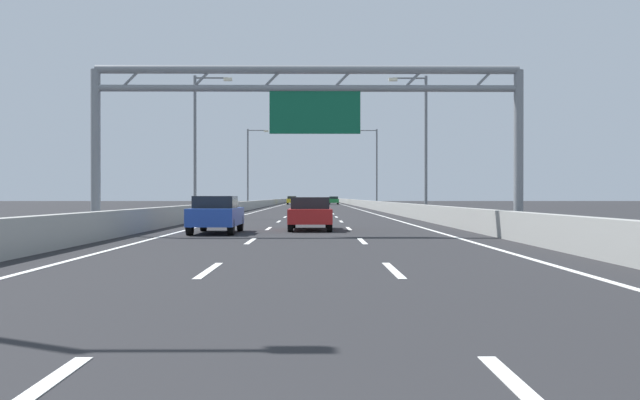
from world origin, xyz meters
TOP-DOWN VIEW (x-y plane):
  - ground_plane at (0.00, 100.00)m, footprint 260.00×260.00m
  - lane_dash_left_1 at (-1.80, 12.50)m, footprint 0.16×3.00m
  - lane_dash_left_2 at (-1.80, 21.50)m, footprint 0.16×3.00m
  - lane_dash_left_3 at (-1.80, 30.50)m, footprint 0.16×3.00m
  - lane_dash_left_4 at (-1.80, 39.50)m, footprint 0.16×3.00m
  - lane_dash_left_5 at (-1.80, 48.50)m, footprint 0.16×3.00m
  - lane_dash_left_6 at (-1.80, 57.50)m, footprint 0.16×3.00m
  - lane_dash_left_7 at (-1.80, 66.50)m, footprint 0.16×3.00m
  - lane_dash_left_8 at (-1.80, 75.50)m, footprint 0.16×3.00m
  - lane_dash_left_9 at (-1.80, 84.50)m, footprint 0.16×3.00m
  - lane_dash_left_10 at (-1.80, 93.50)m, footprint 0.16×3.00m
  - lane_dash_left_11 at (-1.80, 102.50)m, footprint 0.16×3.00m
  - lane_dash_left_12 at (-1.80, 111.50)m, footprint 0.16×3.00m
  - lane_dash_left_13 at (-1.80, 120.50)m, footprint 0.16×3.00m
  - lane_dash_left_14 at (-1.80, 129.50)m, footprint 0.16×3.00m
  - lane_dash_left_15 at (-1.80, 138.50)m, footprint 0.16×3.00m
  - lane_dash_left_16 at (-1.80, 147.50)m, footprint 0.16×3.00m
  - lane_dash_left_17 at (-1.80, 156.50)m, footprint 0.16×3.00m
  - lane_dash_right_1 at (1.80, 12.50)m, footprint 0.16×3.00m
  - lane_dash_right_2 at (1.80, 21.50)m, footprint 0.16×3.00m
  - lane_dash_right_3 at (1.80, 30.50)m, footprint 0.16×3.00m
  - lane_dash_right_4 at (1.80, 39.50)m, footprint 0.16×3.00m
  - lane_dash_right_5 at (1.80, 48.50)m, footprint 0.16×3.00m
  - lane_dash_right_6 at (1.80, 57.50)m, footprint 0.16×3.00m
  - lane_dash_right_7 at (1.80, 66.50)m, footprint 0.16×3.00m
  - lane_dash_right_8 at (1.80, 75.50)m, footprint 0.16×3.00m
  - lane_dash_right_9 at (1.80, 84.50)m, footprint 0.16×3.00m
  - lane_dash_right_10 at (1.80, 93.50)m, footprint 0.16×3.00m
  - lane_dash_right_11 at (1.80, 102.50)m, footprint 0.16×3.00m
  - lane_dash_right_12 at (1.80, 111.50)m, footprint 0.16×3.00m
  - lane_dash_right_13 at (1.80, 120.50)m, footprint 0.16×3.00m
  - lane_dash_right_14 at (1.80, 129.50)m, footprint 0.16×3.00m
  - lane_dash_right_15 at (1.80, 138.50)m, footprint 0.16×3.00m
  - lane_dash_right_16 at (1.80, 147.50)m, footprint 0.16×3.00m
  - lane_dash_right_17 at (1.80, 156.50)m, footprint 0.16×3.00m
  - edge_line_left at (-5.25, 88.00)m, footprint 0.16×176.00m
  - edge_line_right at (5.25, 88.00)m, footprint 0.16×176.00m
  - barrier_left at (-6.90, 110.00)m, footprint 0.45×220.00m
  - barrier_right at (6.90, 110.00)m, footprint 0.45×220.00m
  - sign_gantry at (0.04, 25.23)m, footprint 16.21×0.36m
  - streetlamp_left_mid at (-7.47, 45.93)m, footprint 2.58×0.28m
  - streetlamp_right_mid at (7.47, 45.93)m, footprint 2.58×0.28m
  - streetlamp_left_far at (-7.47, 83.32)m, footprint 2.58×0.28m
  - streetlamp_right_far at (7.47, 83.32)m, footprint 2.58×0.28m
  - blue_car at (-3.61, 26.57)m, footprint 1.75×4.36m
  - yellow_car at (-3.84, 127.64)m, footprint 1.79×4.58m
  - green_car at (3.78, 128.43)m, footprint 1.76×4.69m
  - red_car at (0.08, 29.23)m, footprint 1.81×4.66m

SIDE VIEW (x-z plane):
  - ground_plane at x=0.00m, z-range 0.00..0.00m
  - lane_dash_left_1 at x=-1.80m, z-range 0.00..0.01m
  - lane_dash_left_2 at x=-1.80m, z-range 0.00..0.01m
  - lane_dash_left_3 at x=-1.80m, z-range 0.00..0.01m
  - lane_dash_left_4 at x=-1.80m, z-range 0.00..0.01m
  - lane_dash_left_5 at x=-1.80m, z-range 0.00..0.01m
  - lane_dash_left_6 at x=-1.80m, z-range 0.00..0.01m
  - lane_dash_left_7 at x=-1.80m, z-range 0.00..0.01m
  - lane_dash_left_8 at x=-1.80m, z-range 0.00..0.01m
  - lane_dash_left_9 at x=-1.80m, z-range 0.00..0.01m
  - lane_dash_left_10 at x=-1.80m, z-range 0.00..0.01m
  - lane_dash_left_11 at x=-1.80m, z-range 0.00..0.01m
  - lane_dash_left_12 at x=-1.80m, z-range 0.00..0.01m
  - lane_dash_left_13 at x=-1.80m, z-range 0.00..0.01m
  - lane_dash_left_14 at x=-1.80m, z-range 0.00..0.01m
  - lane_dash_left_15 at x=-1.80m, z-range 0.00..0.01m
  - lane_dash_left_16 at x=-1.80m, z-range 0.00..0.01m
  - lane_dash_left_17 at x=-1.80m, z-range 0.00..0.01m
  - lane_dash_right_1 at x=1.80m, z-range 0.00..0.01m
  - lane_dash_right_2 at x=1.80m, z-range 0.00..0.01m
  - lane_dash_right_3 at x=1.80m, z-range 0.00..0.01m
  - lane_dash_right_4 at x=1.80m, z-range 0.00..0.01m
  - lane_dash_right_5 at x=1.80m, z-range 0.00..0.01m
  - lane_dash_right_6 at x=1.80m, z-range 0.00..0.01m
  - lane_dash_right_7 at x=1.80m, z-range 0.00..0.01m
  - lane_dash_right_8 at x=1.80m, z-range 0.00..0.01m
  - lane_dash_right_9 at x=1.80m, z-range 0.00..0.01m
  - lane_dash_right_10 at x=1.80m, z-range 0.00..0.01m
  - lane_dash_right_11 at x=1.80m, z-range 0.00..0.01m
  - lane_dash_right_12 at x=1.80m, z-range 0.00..0.01m
  - lane_dash_right_13 at x=1.80m, z-range 0.00..0.01m
  - lane_dash_right_14 at x=1.80m, z-range 0.00..0.01m
  - lane_dash_right_15 at x=1.80m, z-range 0.00..0.01m
  - lane_dash_right_16 at x=1.80m, z-range 0.00..0.01m
  - lane_dash_right_17 at x=1.80m, z-range 0.00..0.01m
  - edge_line_left at x=-5.25m, z-range 0.00..0.01m
  - edge_line_right at x=5.25m, z-range 0.00..0.01m
  - barrier_left at x=-6.90m, z-range 0.00..0.95m
  - barrier_right at x=6.90m, z-range 0.00..0.95m
  - red_car at x=0.08m, z-range 0.03..1.44m
  - blue_car at x=-3.61m, z-range 0.02..1.48m
  - green_car at x=3.78m, z-range 0.04..1.50m
  - yellow_car at x=-3.84m, z-range 0.01..1.53m
  - sign_gantry at x=0.04m, z-range 1.66..8.02m
  - streetlamp_left_mid at x=-7.47m, z-range 0.65..10.15m
  - streetlamp_right_mid at x=7.47m, z-range 0.65..10.15m
  - streetlamp_left_far at x=-7.47m, z-range 0.65..10.15m
  - streetlamp_right_far at x=7.47m, z-range 0.65..10.15m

